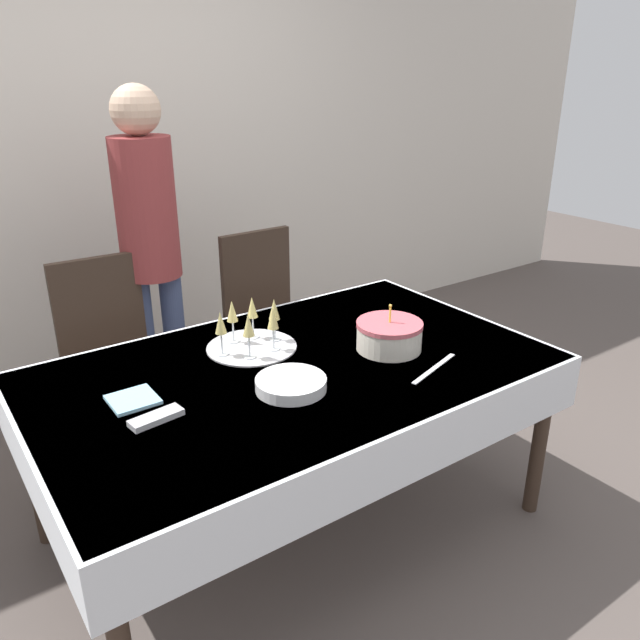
{
  "coord_description": "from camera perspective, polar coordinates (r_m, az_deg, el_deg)",
  "views": [
    {
      "loc": [
        -1.12,
        -1.74,
        1.75
      ],
      "look_at": [
        0.17,
        0.07,
        0.84
      ],
      "focal_mm": 35.0,
      "sensor_mm": 36.0,
      "label": 1
    }
  ],
  "objects": [
    {
      "name": "plate_stack_main",
      "position": [
        2.14,
        -2.67,
        -5.87
      ],
      "size": [
        0.24,
        0.24,
        0.04
      ],
      "color": "white",
      "rests_on": "dining_table"
    },
    {
      "name": "cake_knife",
      "position": [
        2.32,
        10.4,
        -4.37
      ],
      "size": [
        0.29,
        0.11,
        0.0
      ],
      "color": "silver",
      "rests_on": "dining_table"
    },
    {
      "name": "person_standing",
      "position": [
        3.06,
        -15.4,
        7.59
      ],
      "size": [
        0.28,
        0.28,
        1.69
      ],
      "color": "#3F4C72",
      "rests_on": "ground_plane"
    },
    {
      "name": "birthday_cake",
      "position": [
        2.43,
        6.34,
        -1.43
      ],
      "size": [
        0.26,
        0.26,
        0.19
      ],
      "color": "silver",
      "rests_on": "dining_table"
    },
    {
      "name": "champagne_tray",
      "position": [
        2.43,
        -6.34,
        -0.89
      ],
      "size": [
        0.35,
        0.35,
        0.18
      ],
      "color": "silver",
      "rests_on": "dining_table"
    },
    {
      "name": "wall_back",
      "position": [
        3.73,
        -18.32,
        14.96
      ],
      "size": [
        8.0,
        0.05,
        2.7
      ],
      "color": "silver",
      "rests_on": "ground_plane"
    },
    {
      "name": "dining_table",
      "position": [
        2.36,
        -2.35,
        -6.35
      ],
      "size": [
        1.88,
        1.14,
        0.72
      ],
      "color": "white",
      "rests_on": "ground_plane"
    },
    {
      "name": "napkin_pile",
      "position": [
        2.16,
        -16.74,
        -6.99
      ],
      "size": [
        0.15,
        0.15,
        0.01
      ],
      "color": "#8CC6E0",
      "rests_on": "dining_table"
    },
    {
      "name": "fork_pile",
      "position": [
        2.03,
        -14.75,
        -8.63
      ],
      "size": [
        0.18,
        0.08,
        0.02
      ],
      "color": "silver",
      "rests_on": "dining_table"
    },
    {
      "name": "dining_chair_far_left",
      "position": [
        2.99,
        -18.53,
        -3.09
      ],
      "size": [
        0.43,
        0.43,
        0.97
      ],
      "color": "#38281E",
      "rests_on": "ground_plane"
    },
    {
      "name": "ground_plane",
      "position": [
        2.71,
        -2.14,
        -18.04
      ],
      "size": [
        12.0,
        12.0,
        0.0
      ],
      "primitive_type": "plane",
      "color": "#564C47"
    },
    {
      "name": "dining_chair_far_right",
      "position": [
        3.28,
        -4.76,
        0.34
      ],
      "size": [
        0.43,
        0.43,
        0.97
      ],
      "color": "#38281E",
      "rests_on": "ground_plane"
    }
  ]
}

